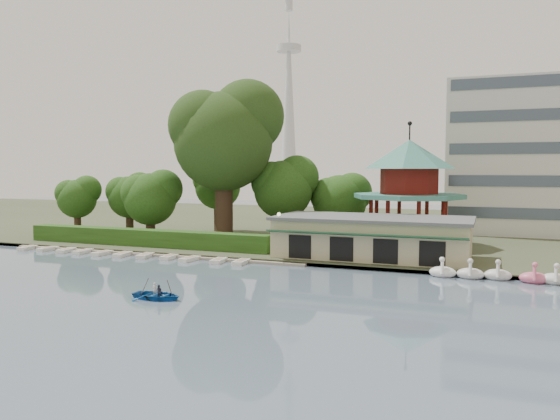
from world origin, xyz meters
The scene contains 14 objects.
ground_plane centered at (0.00, 0.00, 0.00)m, with size 220.00×220.00×0.00m, color slate.
shore centered at (0.00, 52.00, 0.20)m, with size 220.00×70.00×0.40m, color #424930.
embankment centered at (0.00, 17.30, 0.15)m, with size 220.00×0.60×0.30m, color gray.
dock centered at (-12.00, 17.20, 0.12)m, with size 34.00×1.60×0.24m, color gray.
boathouse centered at (10.00, 21.97, 2.37)m, with size 18.60×9.39×3.90m.
pavilion centered at (12.00, 32.00, 7.48)m, with size 12.40×12.40×13.50m.
broadcast_tower centered at (-42.00, 140.00, 33.98)m, with size 8.00×8.00×96.00m.
hedge centered at (-15.00, 20.50, 1.30)m, with size 30.00×2.00×1.80m, color #295218.
lamp_post centered at (1.50, 19.00, 3.34)m, with size 0.36×0.36×4.28m.
big_tree centered at (-8.84, 28.19, 13.05)m, with size 12.84×11.97×19.08m.
small_trees centered at (-10.88, 31.86, 6.01)m, with size 39.50×16.69×10.14m.
swan_boats centered at (24.37, 16.55, 0.40)m, with size 17.02×2.10×1.92m.
moored_rowboats centered at (-14.10, 15.78, 0.18)m, with size 27.14×2.70×0.36m.
rowboat_with_passengers centered at (-0.58, 1.31, 0.51)m, with size 4.97×3.57×2.01m.
Camera 1 is at (20.50, -29.91, 8.89)m, focal length 35.00 mm.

